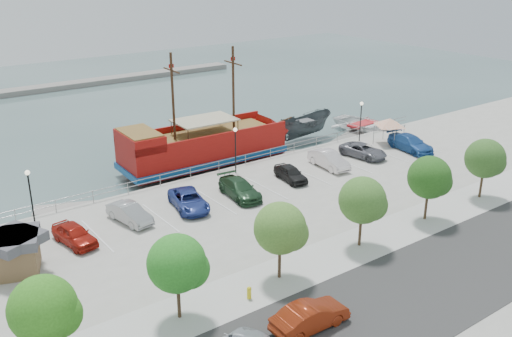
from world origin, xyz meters
TOP-DOWN VIEW (x-y plane):
  - ground at (0.00, 0.00)m, footprint 160.00×160.00m
  - street at (0.00, -16.00)m, footprint 100.00×8.00m
  - sidewalk at (0.00, -10.00)m, footprint 100.00×4.00m
  - seawall_railing at (0.00, 7.80)m, footprint 50.00×0.06m
  - far_shore at (10.00, 55.00)m, footprint 40.00×3.00m
  - pirate_ship at (1.27, 11.88)m, footprint 19.17×5.87m
  - patrol_boat at (13.71, 12.69)m, footprint 7.13×2.70m
  - speedboat at (20.84, 10.61)m, footprint 6.13×8.06m
  - dock_west at (-14.02, 9.20)m, footprint 6.90×4.36m
  - dock_mid at (6.90, 9.20)m, footprint 7.36×3.77m
  - dock_east at (16.74, 9.20)m, footprint 7.55×4.58m
  - shed at (-20.90, 0.34)m, footprint 4.02×4.02m
  - canopy_tent at (17.85, 4.11)m, footprint 4.66×4.66m
  - street_sedan at (-9.85, -14.96)m, footprint 4.53×1.68m
  - fire_hydrant at (-10.86, -10.80)m, footprint 0.28×0.28m
  - lamp_post_left at (-18.00, 6.50)m, footprint 0.36×0.36m
  - lamp_post_mid at (0.00, 6.50)m, footprint 0.36×0.36m
  - lamp_post_right at (16.00, 6.50)m, footprint 0.36×0.36m
  - tree_a at (-21.85, -10.07)m, footprint 3.30×3.20m
  - tree_b at (-14.85, -10.07)m, footprint 3.30×3.20m
  - tree_c at (-7.85, -10.07)m, footprint 3.30×3.20m
  - tree_d at (-0.85, -10.07)m, footprint 3.30×3.20m
  - tree_e at (6.15, -10.07)m, footprint 3.30×3.20m
  - tree_f at (13.15, -10.07)m, footprint 3.30×3.20m
  - parked_car_a at (-16.63, 1.80)m, footprint 2.36×4.38m
  - parked_car_b at (-12.13, 2.72)m, footprint 2.22×4.43m
  - parked_car_c at (-7.37, 2.22)m, footprint 3.21×5.27m
  - parked_car_d at (-2.85, 1.72)m, footprint 2.56×5.20m
  - parked_car_e at (2.84, 2.08)m, footprint 2.13×4.14m
  - parked_car_f at (7.80, 2.50)m, footprint 2.08×4.84m
  - parked_car_g at (12.53, 2.65)m, footprint 2.95×5.09m
  - parked_car_h at (17.85, 1.21)m, footprint 2.86×5.62m

SIDE VIEW (x-z plane):
  - ground at x=0.00m, z-range -1.00..-1.00m
  - dock_west at x=-14.02m, z-range -1.00..-0.62m
  - dock_mid at x=6.90m, z-range -1.00..-0.60m
  - dock_east at x=16.74m, z-range -1.00..-0.58m
  - far_shore at x=10.00m, z-range -1.00..-0.20m
  - speedboat at x=20.84m, z-range -1.00..0.57m
  - street at x=0.00m, z-range -0.01..0.03m
  - sidewalk at x=0.00m, z-range -0.01..0.04m
  - patrol_boat at x=13.71m, z-range -1.00..1.76m
  - fire_hydrant at x=-10.86m, z-range 0.04..0.85m
  - seawall_railing at x=0.00m, z-range 0.03..1.03m
  - parked_car_g at x=12.53m, z-range 0.00..1.33m
  - parked_car_e at x=2.84m, z-range 0.00..1.35m
  - parked_car_c at x=-7.37m, z-range 0.00..1.37m
  - parked_car_b at x=-12.13m, z-range 0.00..1.40m
  - parked_car_a at x=-16.63m, z-range 0.00..1.41m
  - parked_car_d at x=-2.85m, z-range 0.00..1.45m
  - street_sedan at x=-9.85m, z-range 0.00..1.48m
  - parked_car_f at x=7.80m, z-range 0.00..1.55m
  - parked_car_h at x=17.85m, z-range 0.00..1.56m
  - pirate_ship at x=1.27m, z-range -5.00..7.03m
  - shed at x=-20.90m, z-range 0.08..2.67m
  - canopy_tent at x=17.85m, z-range 1.16..4.29m
  - lamp_post_left at x=-18.00m, z-range 0.80..5.08m
  - lamp_post_mid at x=0.00m, z-range 0.80..5.08m
  - lamp_post_right at x=16.00m, z-range 0.80..5.08m
  - tree_a at x=-21.85m, z-range 0.80..5.80m
  - tree_b at x=-14.85m, z-range 0.80..5.80m
  - tree_c at x=-7.85m, z-range 0.80..5.80m
  - tree_d at x=-0.85m, z-range 0.80..5.80m
  - tree_e at x=6.15m, z-range 0.80..5.80m
  - tree_f at x=13.15m, z-range 0.80..5.80m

